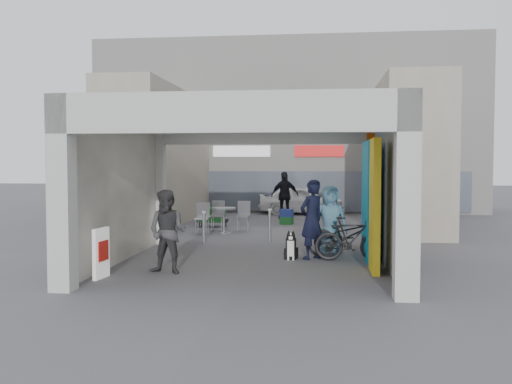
# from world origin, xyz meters

# --- Properties ---
(ground) EXTENTS (90.00, 90.00, 0.00)m
(ground) POSITION_xyz_m (0.00, 0.00, 0.00)
(ground) COLOR #535358
(ground) RESTS_ON ground
(arcade_canopy) EXTENTS (6.40, 6.45, 6.40)m
(arcade_canopy) POSITION_xyz_m (0.54, -0.82, 2.30)
(arcade_canopy) COLOR #B9B9B4
(arcade_canopy) RESTS_ON ground
(far_building) EXTENTS (18.00, 4.08, 8.00)m
(far_building) POSITION_xyz_m (-0.00, 13.99, 3.99)
(far_building) COLOR silver
(far_building) RESTS_ON ground
(plaza_bldg_left) EXTENTS (2.00, 9.00, 5.00)m
(plaza_bldg_left) POSITION_xyz_m (-4.50, 7.50, 2.50)
(plaza_bldg_left) COLOR #AAA48D
(plaza_bldg_left) RESTS_ON ground
(plaza_bldg_right) EXTENTS (2.00, 9.00, 5.00)m
(plaza_bldg_right) POSITION_xyz_m (4.50, 7.50, 2.50)
(plaza_bldg_right) COLOR #AAA48D
(plaza_bldg_right) RESTS_ON ground
(bollard_left) EXTENTS (0.09, 0.09, 0.88)m
(bollard_left) POSITION_xyz_m (-1.73, 2.27, 0.44)
(bollard_left) COLOR #93969B
(bollard_left) RESTS_ON ground
(bollard_center) EXTENTS (0.09, 0.09, 0.95)m
(bollard_center) POSITION_xyz_m (0.13, 2.53, 0.48)
(bollard_center) COLOR #93969B
(bollard_center) RESTS_ON ground
(bollard_right) EXTENTS (0.09, 0.09, 0.85)m
(bollard_right) POSITION_xyz_m (1.46, 2.23, 0.42)
(bollard_right) COLOR #93969B
(bollard_right) RESTS_ON ground
(advert_board_near) EXTENTS (0.16, 0.56, 1.00)m
(advert_board_near) POSITION_xyz_m (-2.75, -2.85, 0.51)
(advert_board_near) COLOR white
(advert_board_near) RESTS_ON ground
(advert_board_far) EXTENTS (0.15, 0.56, 1.00)m
(advert_board_far) POSITION_xyz_m (-2.75, 1.50, 0.51)
(advert_board_far) COLOR white
(advert_board_far) RESTS_ON ground
(cafe_set) EXTENTS (1.66, 1.34, 1.00)m
(cafe_set) POSITION_xyz_m (-1.67, 4.82, 0.35)
(cafe_set) COLOR #A3A3A8
(cafe_set) RESTS_ON ground
(produce_stand) EXTENTS (1.06, 0.57, 0.70)m
(produce_stand) POSITION_xyz_m (-2.25, 6.26, 0.28)
(produce_stand) COLOR black
(produce_stand) RESTS_ON ground
(crate_stack) EXTENTS (0.52, 0.44, 0.56)m
(crate_stack) POSITION_xyz_m (0.32, 7.40, 0.28)
(crate_stack) COLOR #1A5D20
(crate_stack) RESTS_ON ground
(border_collie) EXTENTS (0.26, 0.51, 0.70)m
(border_collie) POSITION_xyz_m (0.89, -0.24, 0.28)
(border_collie) COLOR black
(border_collie) RESTS_ON ground
(man_with_dog) EXTENTS (0.81, 0.81, 1.89)m
(man_with_dog) POSITION_xyz_m (1.37, -0.13, 0.94)
(man_with_dog) COLOR black
(man_with_dog) RESTS_ON ground
(man_back_turned) EXTENTS (0.95, 0.79, 1.74)m
(man_back_turned) POSITION_xyz_m (-1.56, -2.23, 0.87)
(man_back_turned) COLOR #3D3D3F
(man_back_turned) RESTS_ON ground
(man_elderly) EXTENTS (0.95, 0.74, 1.73)m
(man_elderly) POSITION_xyz_m (1.81, 0.52, 0.86)
(man_elderly) COLOR teal
(man_elderly) RESTS_ON ground
(man_crates) EXTENTS (1.22, 0.79, 1.93)m
(man_crates) POSITION_xyz_m (0.14, 9.29, 0.96)
(man_crates) COLOR black
(man_crates) RESTS_ON ground
(bicycle_front) EXTENTS (2.11, 1.05, 1.06)m
(bicycle_front) POSITION_xyz_m (2.25, 0.36, 0.53)
(bicycle_front) COLOR black
(bicycle_front) RESTS_ON ground
(bicycle_rear) EXTENTS (1.73, 0.51, 1.03)m
(bicycle_rear) POSITION_xyz_m (2.30, -0.29, 0.52)
(bicycle_rear) COLOR black
(bicycle_rear) RESTS_ON ground
(white_van) EXTENTS (3.86, 1.94, 1.26)m
(white_van) POSITION_xyz_m (0.75, 11.50, 0.63)
(white_van) COLOR white
(white_van) RESTS_ON ground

